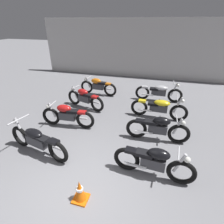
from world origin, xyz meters
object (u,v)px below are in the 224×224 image
at_px(motorcycle_right_row_3, 159,92).
at_px(traffic_cone, 80,191).
at_px(motorcycle_right_row_2, 159,107).
at_px(motorcycle_right_row_1, 158,128).
at_px(motorcycle_left_row_1, 67,115).
at_px(motorcycle_left_row_3, 98,86).
at_px(motorcycle_right_row_0, 154,162).
at_px(motorcycle_left_row_0, 37,140).
at_px(motorcycle_left_row_2, 85,98).

bearing_deg(motorcycle_right_row_3, traffic_cone, -102.82).
distance_m(motorcycle_right_row_2, traffic_cone, 4.38).
bearing_deg(motorcycle_right_row_1, traffic_cone, -118.81).
distance_m(motorcycle_left_row_1, motorcycle_left_row_3, 3.24).
relative_size(motorcycle_right_row_0, traffic_cone, 3.65).
xyz_separation_m(motorcycle_right_row_1, traffic_cone, (-1.44, -2.62, -0.20)).
relative_size(motorcycle_left_row_1, motorcycle_left_row_3, 1.00).
xyz_separation_m(motorcycle_left_row_0, motorcycle_left_row_1, (0.10, 1.55, 0.01)).
xyz_separation_m(motorcycle_right_row_2, motorcycle_right_row_3, (-0.08, 1.72, 0.00)).
xyz_separation_m(motorcycle_right_row_0, motorcycle_right_row_3, (-0.09, 4.78, -0.01)).
bearing_deg(motorcycle_left_row_2, motorcycle_right_row_3, 28.07).
relative_size(motorcycle_left_row_0, motorcycle_right_row_1, 1.09).
xyz_separation_m(motorcycle_left_row_2, motorcycle_right_row_0, (3.13, -3.15, 0.00)).
bearing_deg(motorcycle_left_row_0, traffic_cone, -30.95).
relative_size(motorcycle_left_row_2, motorcycle_right_row_3, 0.88).
distance_m(motorcycle_left_row_0, motorcycle_left_row_3, 4.79).
bearing_deg(motorcycle_right_row_3, motorcycle_left_row_1, -132.96).
xyz_separation_m(motorcycle_left_row_0, traffic_cone, (1.79, -1.07, -0.19)).
height_order(motorcycle_right_row_2, motorcycle_right_row_3, same).
relative_size(motorcycle_left_row_2, motorcycle_right_row_2, 0.88).
bearing_deg(motorcycle_left_row_1, motorcycle_right_row_3, 47.04).
bearing_deg(traffic_cone, motorcycle_left_row_1, 122.73).
xyz_separation_m(motorcycle_left_row_2, traffic_cone, (1.71, -4.23, -0.20)).
bearing_deg(traffic_cone, motorcycle_right_row_0, 37.26).
bearing_deg(motorcycle_right_row_3, motorcycle_right_row_0, -88.97).
bearing_deg(motorcycle_left_row_3, motorcycle_left_row_1, -89.81).
relative_size(motorcycle_left_row_0, traffic_cone, 3.97).
relative_size(motorcycle_left_row_3, traffic_cone, 3.65).
bearing_deg(motorcycle_right_row_3, motorcycle_left_row_2, -151.93).
xyz_separation_m(motorcycle_right_row_1, motorcycle_right_row_2, (-0.03, 1.52, -0.01)).
bearing_deg(motorcycle_left_row_2, motorcycle_left_row_3, 89.23).
relative_size(motorcycle_left_row_3, motorcycle_right_row_3, 0.91).
bearing_deg(motorcycle_right_row_0, motorcycle_left_row_3, 123.07).
distance_m(motorcycle_left_row_0, motorcycle_right_row_1, 3.58).
bearing_deg(motorcycle_right_row_0, motorcycle_right_row_3, 91.03).
bearing_deg(motorcycle_left_row_0, motorcycle_right_row_0, 0.13).
xyz_separation_m(motorcycle_right_row_3, traffic_cone, (-1.33, -5.86, -0.19)).
height_order(motorcycle_left_row_1, motorcycle_right_row_1, same).
distance_m(motorcycle_left_row_2, motorcycle_right_row_1, 3.54).
bearing_deg(motorcycle_right_row_2, motorcycle_right_row_1, -88.86).
distance_m(motorcycle_left_row_0, motorcycle_right_row_2, 4.43).
relative_size(motorcycle_right_row_0, motorcycle_right_row_2, 0.91).
bearing_deg(motorcycle_right_row_2, motorcycle_left_row_1, -153.80).
bearing_deg(motorcycle_right_row_2, motorcycle_left_row_3, 151.07).
bearing_deg(motorcycle_left_row_0, motorcycle_left_row_1, 86.14).
height_order(motorcycle_right_row_0, motorcycle_right_row_2, motorcycle_right_row_2).
xyz_separation_m(motorcycle_left_row_1, motorcycle_right_row_3, (3.02, 3.24, -0.01)).
distance_m(motorcycle_right_row_1, motorcycle_right_row_3, 3.24).
bearing_deg(motorcycle_right_row_3, motorcycle_right_row_1, -88.07).
distance_m(motorcycle_left_row_3, motorcycle_right_row_1, 4.50).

